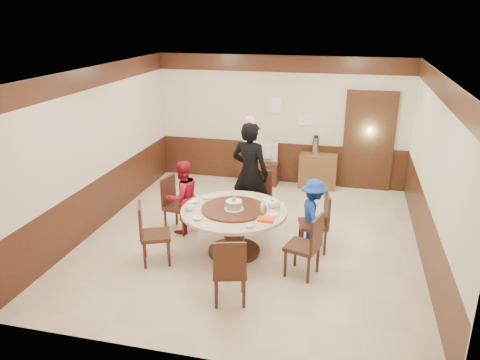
% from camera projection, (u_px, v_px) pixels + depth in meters
% --- Properties ---
extents(room, '(6.00, 6.04, 2.84)m').
position_uv_depth(room, '(252.00, 179.00, 7.64)').
color(room, beige).
rests_on(room, ground).
extents(banquet_table, '(1.66, 1.66, 0.78)m').
position_uv_depth(banquet_table, '(234.00, 222.00, 7.35)').
color(banquet_table, '#3B1D12').
rests_on(banquet_table, ground).
extents(chair_0, '(0.53, 0.52, 0.97)m').
position_uv_depth(chair_0, '(314.00, 233.00, 7.52)').
color(chair_0, '#3B1D12').
rests_on(chair_0, ground).
extents(chair_1, '(0.45, 0.46, 0.97)m').
position_uv_depth(chair_1, '(259.00, 208.00, 8.48)').
color(chair_1, '#3B1D12').
rests_on(chair_1, ground).
extents(chair_2, '(0.53, 0.52, 0.97)m').
position_uv_depth(chair_2, '(178.00, 214.00, 8.21)').
color(chair_2, '#3B1D12').
rests_on(chair_2, ground).
extents(chair_3, '(0.59, 0.58, 0.97)m').
position_uv_depth(chair_3, '(155.00, 244.00, 7.15)').
color(chair_3, '#3B1D12').
rests_on(chair_3, ground).
extents(chair_4, '(0.54, 0.55, 0.97)m').
position_uv_depth(chair_4, '(230.00, 281.00, 6.16)').
color(chair_4, '#3B1D12').
rests_on(chair_4, ground).
extents(chair_5, '(0.55, 0.55, 0.97)m').
position_uv_depth(chair_5, '(303.00, 256.00, 6.80)').
color(chair_5, '#3B1D12').
rests_on(chair_5, ground).
extents(person_standing, '(0.78, 0.60, 1.89)m').
position_uv_depth(person_standing, '(250.00, 173.00, 8.32)').
color(person_standing, black).
rests_on(person_standing, ground).
extents(person_red, '(0.77, 0.80, 1.29)m').
position_uv_depth(person_red, '(183.00, 197.00, 8.05)').
color(person_red, maroon).
rests_on(person_red, ground).
extents(person_blue, '(0.67, 0.86, 1.18)m').
position_uv_depth(person_blue, '(313.00, 214.00, 7.50)').
color(person_blue, navy).
rests_on(person_blue, ground).
extents(birthday_cake, '(0.31, 0.31, 0.20)m').
position_uv_depth(birthday_cake, '(234.00, 205.00, 7.20)').
color(birthday_cake, white).
rests_on(birthday_cake, banquet_table).
extents(teapot_left, '(0.17, 0.15, 0.13)m').
position_uv_depth(teapot_left, '(189.00, 207.00, 7.23)').
color(teapot_left, white).
rests_on(teapot_left, banquet_table).
extents(teapot_right, '(0.17, 0.15, 0.13)m').
position_uv_depth(teapot_right, '(273.00, 204.00, 7.34)').
color(teapot_right, white).
rests_on(teapot_right, banquet_table).
extents(bowl_0, '(0.15, 0.15, 0.04)m').
position_uv_depth(bowl_0, '(207.00, 198.00, 7.70)').
color(bowl_0, white).
rests_on(bowl_0, banquet_table).
extents(bowl_1, '(0.13, 0.13, 0.04)m').
position_uv_depth(bowl_1, '(250.00, 226.00, 6.69)').
color(bowl_1, white).
rests_on(bowl_1, banquet_table).
extents(bowl_2, '(0.14, 0.14, 0.03)m').
position_uv_depth(bowl_2, '(197.00, 218.00, 6.93)').
color(bowl_2, white).
rests_on(bowl_2, banquet_table).
extents(bowl_3, '(0.14, 0.14, 0.05)m').
position_uv_depth(bowl_3, '(273.00, 215.00, 7.03)').
color(bowl_3, white).
rests_on(bowl_3, banquet_table).
extents(bowl_4, '(0.16, 0.16, 0.04)m').
position_uv_depth(bowl_4, '(195.00, 201.00, 7.55)').
color(bowl_4, white).
rests_on(bowl_4, banquet_table).
extents(saucer_near, '(0.18, 0.18, 0.01)m').
position_uv_depth(saucer_near, '(206.00, 225.00, 6.74)').
color(saucer_near, white).
rests_on(saucer_near, banquet_table).
extents(saucer_far, '(0.18, 0.18, 0.01)m').
position_uv_depth(saucer_far, '(268.00, 200.00, 7.64)').
color(saucer_far, white).
rests_on(saucer_far, banquet_table).
extents(shrimp_platter, '(0.30, 0.20, 0.06)m').
position_uv_depth(shrimp_platter, '(266.00, 220.00, 6.83)').
color(shrimp_platter, white).
rests_on(shrimp_platter, banquet_table).
extents(bottle_0, '(0.06, 0.06, 0.16)m').
position_uv_depth(bottle_0, '(262.00, 209.00, 7.10)').
color(bottle_0, white).
rests_on(bottle_0, banquet_table).
extents(bottle_1, '(0.06, 0.06, 0.16)m').
position_uv_depth(bottle_1, '(278.00, 207.00, 7.18)').
color(bottle_1, white).
rests_on(bottle_1, banquet_table).
extents(tv_stand, '(0.85, 0.45, 0.50)m').
position_uv_depth(tv_stand, '(259.00, 172.00, 10.51)').
color(tv_stand, '#3B1D12').
rests_on(tv_stand, ground).
extents(television, '(0.79, 0.17, 0.45)m').
position_uv_depth(television, '(260.00, 152.00, 10.35)').
color(television, gray).
rests_on(television, tv_stand).
extents(side_cabinet, '(0.80, 0.40, 0.75)m').
position_uv_depth(side_cabinet, '(318.00, 171.00, 10.21)').
color(side_cabinet, brown).
rests_on(side_cabinet, ground).
extents(thermos, '(0.15, 0.15, 0.38)m').
position_uv_depth(thermos, '(316.00, 146.00, 10.04)').
color(thermos, silver).
rests_on(thermos, side_cabinet).
extents(notice_left, '(0.25, 0.00, 0.35)m').
position_uv_depth(notice_left, '(276.00, 105.00, 10.13)').
color(notice_left, white).
rests_on(notice_left, room).
extents(notice_right, '(0.30, 0.00, 0.22)m').
position_uv_depth(notice_right, '(306.00, 120.00, 10.08)').
color(notice_right, white).
rests_on(notice_right, room).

